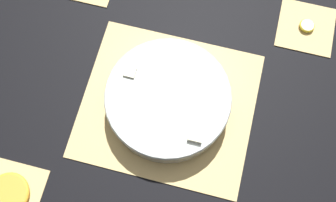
% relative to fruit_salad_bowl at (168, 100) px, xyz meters
% --- Properties ---
extents(ground_plane, '(6.00, 6.00, 0.00)m').
position_rel_fruit_salad_bowl_xyz_m(ground_plane, '(-0.00, 0.00, -0.04)').
color(ground_plane, black).
extents(bamboo_mat_center, '(0.41, 0.36, 0.01)m').
position_rel_fruit_salad_bowl_xyz_m(bamboo_mat_center, '(-0.00, 0.00, -0.04)').
color(bamboo_mat_center, '#D6B775').
rests_on(bamboo_mat_center, ground_plane).
extents(coaster_mat_near_left, '(0.14, 0.14, 0.01)m').
position_rel_fruit_salad_bowl_xyz_m(coaster_mat_near_left, '(-0.29, -0.29, -0.04)').
color(coaster_mat_near_left, '#D6B775').
rests_on(coaster_mat_near_left, ground_plane).
extents(coaster_mat_far_right, '(0.14, 0.14, 0.01)m').
position_rel_fruit_salad_bowl_xyz_m(coaster_mat_far_right, '(0.29, 0.29, -0.04)').
color(coaster_mat_far_right, '#D6B775').
rests_on(coaster_mat_far_right, ground_plane).
extents(fruit_salad_bowl, '(0.29, 0.29, 0.08)m').
position_rel_fruit_salad_bowl_xyz_m(fruit_salad_bowl, '(0.00, 0.00, 0.00)').
color(fruit_salad_bowl, silver).
rests_on(fruit_salad_bowl, bamboo_mat_center).
extents(orange_slice_whole, '(0.09, 0.09, 0.01)m').
position_rel_fruit_salad_bowl_xyz_m(orange_slice_whole, '(-0.29, -0.29, -0.03)').
color(orange_slice_whole, '#F9A338').
rests_on(orange_slice_whole, coaster_mat_near_left).
extents(banana_coin_single, '(0.04, 0.04, 0.01)m').
position_rel_fruit_salad_bowl_xyz_m(banana_coin_single, '(0.29, 0.29, -0.03)').
color(banana_coin_single, '#F7EFC6').
rests_on(banana_coin_single, coaster_mat_far_right).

